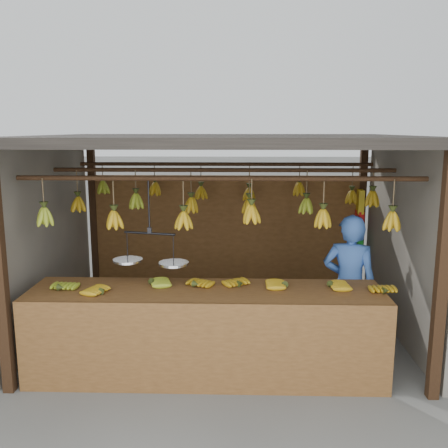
{
  "coord_description": "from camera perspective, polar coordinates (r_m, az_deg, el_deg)",
  "views": [
    {
      "loc": [
        0.18,
        -5.84,
        2.47
      ],
      "look_at": [
        0.0,
        0.3,
        1.3
      ],
      "focal_mm": 40.0,
      "sensor_mm": 36.0,
      "label": 1
    }
  ],
  "objects": [
    {
      "name": "ground",
      "position": [
        6.34,
        -0.08,
        -12.14
      ],
      "size": [
        80.0,
        80.0,
        0.0
      ],
      "primitive_type": "plane",
      "color": "#5B5B57"
    },
    {
      "name": "balance_scale",
      "position": [
        5.08,
        -8.42,
        -3.87
      ],
      "size": [
        0.77,
        0.4,
        0.86
      ],
      "color": "black",
      "rests_on": "ground"
    },
    {
      "name": "vendor",
      "position": [
        5.63,
        14.1,
        -6.89
      ],
      "size": [
        0.67,
        0.54,
        1.58
      ],
      "primitive_type": "imported",
      "rotation": [
        0.0,
        0.0,
        2.83
      ],
      "color": "#3359A5",
      "rests_on": "ground"
    },
    {
      "name": "stall",
      "position": [
        6.19,
        0.01,
        6.17
      ],
      "size": [
        4.3,
        3.3,
        2.4
      ],
      "color": "black",
      "rests_on": "ground"
    },
    {
      "name": "counter",
      "position": [
        4.94,
        -2.09,
        -10.08
      ],
      "size": [
        3.61,
        0.8,
        0.96
      ],
      "color": "brown",
      "rests_on": "ground"
    },
    {
      "name": "bag_bundles",
      "position": [
        7.54,
        15.14,
        -0.75
      ],
      "size": [
        0.08,
        0.26,
        1.22
      ],
      "color": "yellow",
      "rests_on": "ground"
    },
    {
      "name": "hanging_bananas",
      "position": [
        5.9,
        -0.21,
        2.42
      ],
      "size": [
        3.65,
        2.25,
        0.39
      ],
      "color": "#92A523",
      "rests_on": "ground"
    }
  ]
}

